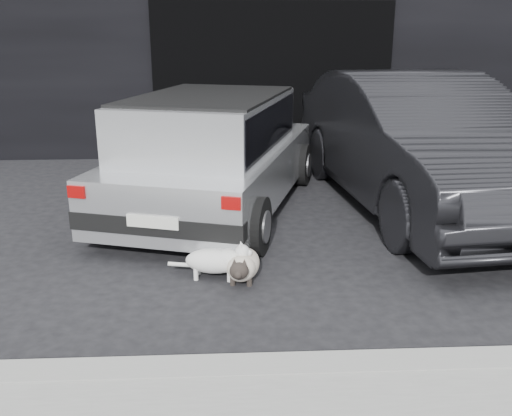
{
  "coord_description": "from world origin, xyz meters",
  "views": [
    {
      "loc": [
        0.23,
        -5.78,
        2.18
      ],
      "look_at": [
        0.49,
        -0.64,
        0.54
      ],
      "focal_mm": 40.0,
      "sensor_mm": 36.0,
      "label": 1
    }
  ],
  "objects_px": {
    "cat_siamese": "(243,266)",
    "cat_white": "(217,260)",
    "second_car": "(417,142)",
    "silver_hatchback": "(213,148)"
  },
  "relations": [
    {
      "from": "cat_white",
      "to": "cat_siamese",
      "type": "bearing_deg",
      "value": 86.15
    },
    {
      "from": "second_car",
      "to": "cat_white",
      "type": "distance_m",
      "value": 3.26
    },
    {
      "from": "cat_white",
      "to": "silver_hatchback",
      "type": "bearing_deg",
      "value": -169.26
    },
    {
      "from": "cat_siamese",
      "to": "cat_white",
      "type": "relative_size",
      "value": 1.15
    },
    {
      "from": "silver_hatchback",
      "to": "cat_white",
      "type": "xyz_separation_m",
      "value": [
        0.07,
        -2.04,
        -0.61
      ]
    },
    {
      "from": "second_car",
      "to": "silver_hatchback",
      "type": "bearing_deg",
      "value": 174.37
    },
    {
      "from": "silver_hatchback",
      "to": "cat_white",
      "type": "relative_size",
      "value": 5.51
    },
    {
      "from": "second_car",
      "to": "cat_siamese",
      "type": "distance_m",
      "value": 3.14
    },
    {
      "from": "second_car",
      "to": "cat_siamese",
      "type": "height_order",
      "value": "second_car"
    },
    {
      "from": "cat_siamese",
      "to": "silver_hatchback",
      "type": "bearing_deg",
      "value": -73.76
    }
  ]
}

